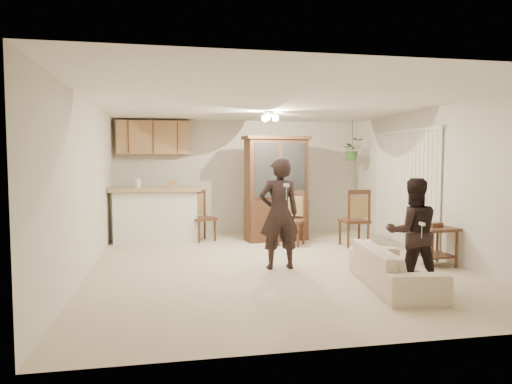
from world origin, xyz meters
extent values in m
plane|color=beige|center=(0.00, 0.00, 0.00)|extent=(6.50, 6.50, 0.00)
cube|color=white|center=(0.00, 0.00, 2.50)|extent=(5.50, 6.50, 0.02)
cube|color=beige|center=(0.00, 3.25, 1.25)|extent=(5.50, 0.02, 2.50)
cube|color=beige|center=(0.00, -3.25, 1.25)|extent=(5.50, 0.02, 2.50)
cube|color=beige|center=(-2.75, 0.00, 1.25)|extent=(0.02, 6.50, 2.50)
cube|color=beige|center=(2.75, 0.00, 1.25)|extent=(0.02, 6.50, 2.50)
cube|color=silver|center=(-1.85, 2.35, 0.50)|extent=(1.60, 0.55, 1.00)
cube|color=tan|center=(-1.85, 2.35, 1.05)|extent=(1.75, 0.70, 0.08)
cube|color=#9A7043|center=(-1.90, 3.07, 2.10)|extent=(1.50, 0.34, 0.70)
imported|color=#2A6026|center=(2.30, 2.40, 1.85)|extent=(0.43, 0.37, 0.48)
cylinder|color=black|center=(2.30, 2.40, 2.17)|extent=(0.01, 0.01, 0.65)
imported|color=#F2EAC7|center=(1.23, -1.56, 0.37)|extent=(0.96, 1.95, 0.73)
imported|color=black|center=(0.02, -0.32, 0.90)|extent=(0.66, 0.45, 1.80)
imported|color=black|center=(1.47, -1.59, 0.68)|extent=(0.75, 0.64, 1.35)
cube|color=#381F14|center=(0.54, 2.07, 0.41)|extent=(1.28, 0.64, 0.82)
cube|color=#381F14|center=(0.54, 2.07, 1.43)|extent=(1.27, 0.58, 1.23)
cube|color=silver|center=(0.54, 2.07, 1.43)|extent=(1.06, 0.15, 1.08)
cube|color=#381F14|center=(0.54, 2.07, 2.07)|extent=(1.38, 0.67, 0.06)
cube|color=#381F14|center=(2.42, -0.59, 0.58)|extent=(0.60, 0.60, 0.04)
cube|color=#381F14|center=(2.42, -0.59, 0.16)|extent=(0.50, 0.50, 0.03)
cube|color=#381F14|center=(2.42, -0.59, 0.63)|extent=(0.21, 0.15, 0.07)
cube|color=#381F14|center=(-0.95, 2.25, 0.45)|extent=(0.61, 0.61, 0.05)
cube|color=#9D7B4E|center=(-0.95, 2.25, 0.72)|extent=(0.31, 0.19, 0.39)
cube|color=#381F14|center=(-0.95, 2.25, 0.98)|extent=(0.38, 0.23, 0.08)
cube|color=#381F14|center=(0.70, 1.47, 0.46)|extent=(0.63, 0.63, 0.05)
cube|color=#9D7B4E|center=(0.70, 1.47, 0.74)|extent=(0.31, 0.22, 0.40)
cube|color=#381F14|center=(0.70, 1.47, 1.00)|extent=(0.38, 0.26, 0.08)
cube|color=#381F14|center=(1.83, 1.16, 0.48)|extent=(0.49, 0.49, 0.05)
cube|color=#9D7B4E|center=(1.83, 1.16, 0.77)|extent=(0.35, 0.05, 0.42)
cube|color=#381F14|center=(1.83, 1.16, 1.04)|extent=(0.44, 0.05, 0.08)
cube|color=white|center=(0.03, -0.71, 1.27)|extent=(0.05, 0.14, 0.04)
cube|color=white|center=(1.40, -1.90, 0.86)|extent=(0.06, 0.13, 0.04)
camera|label=1|loc=(-1.59, -6.88, 1.62)|focal=32.00mm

